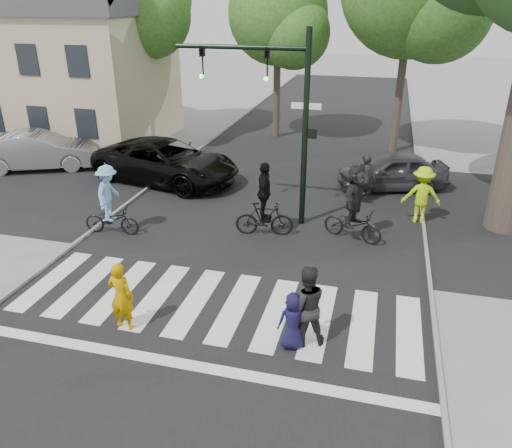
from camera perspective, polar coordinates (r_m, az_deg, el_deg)
The scene contains 21 objects.
ground at distance 11.42m, azimuth -6.37°, elevation -11.80°, with size 120.00×120.00×0.00m, color gray.
road_stem at distance 15.51m, azimuth 0.07°, elevation -1.19°, with size 10.00×70.00×0.01m, color black.
road_cross at distance 18.18m, azimuth 2.45°, elevation 2.79°, with size 70.00×10.00×0.01m, color black.
curb_left at distance 17.34m, azimuth -16.30°, elevation 0.82°, with size 0.10×70.00×0.10m, color gray.
curb_right at distance 15.17m, azimuth 18.90°, elevation -3.06°, with size 0.10×70.00×0.10m, color gray.
crosswalk at distance 11.91m, azimuth -5.25°, elevation -9.97°, with size 10.00×3.85×0.01m.
traffic_signal at distance 15.32m, azimuth 2.56°, elevation 13.84°, with size 4.45×0.29×6.00m.
bg_tree_0 at distance 29.99m, azimuth -22.15°, elevation 21.77°, with size 5.46×5.20×8.97m.
bg_tree_2 at distance 25.71m, azimuth 3.01°, elevation 22.37°, with size 5.04×4.80×8.40m.
house at distance 27.20m, azimuth -19.86°, elevation 16.97°, with size 8.40×8.10×8.82m.
pedestrian_woman at distance 11.32m, azimuth -15.15°, elevation -7.96°, with size 0.59×0.39×1.63m, color #C08B00.
pedestrian_child at distance 10.50m, azimuth 4.22°, elevation -10.99°, with size 0.63×0.41×1.29m, color #151234.
pedestrian_adult at distance 10.51m, azimuth 5.71°, elevation -9.29°, with size 0.88×0.69×1.81m, color black.
cyclist_left at distance 15.85m, azimuth -16.36°, elevation 2.12°, with size 1.79×1.19×2.21m.
cyclist_mid at distance 15.12m, azimuth 0.96°, elevation 2.05°, with size 1.84×1.14×2.32m.
cyclist_right at distance 15.08m, azimuth 11.17°, elevation 1.91°, with size 1.97×1.82×2.36m.
car_suv at distance 20.14m, azimuth -10.25°, elevation 7.05°, with size 2.73×5.91×1.64m, color black.
car_silver at distance 23.25m, azimuth -23.56°, elevation 7.69°, with size 1.69×4.85×1.60m, color #96979B.
car_grey at distance 19.73m, azimuth 15.28°, elevation 5.83°, with size 1.65×4.10×1.40m, color #39383E.
bystander_hivis at distance 16.88m, azimuth 18.40°, elevation 3.17°, with size 1.22×0.70×1.89m, color #B6E70C.
bystander_dark at distance 18.15m, azimuth 12.31°, elevation 5.14°, with size 0.64×0.42×1.76m, color black.
Camera 1 is at (3.50, -8.53, 6.74)m, focal length 35.00 mm.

